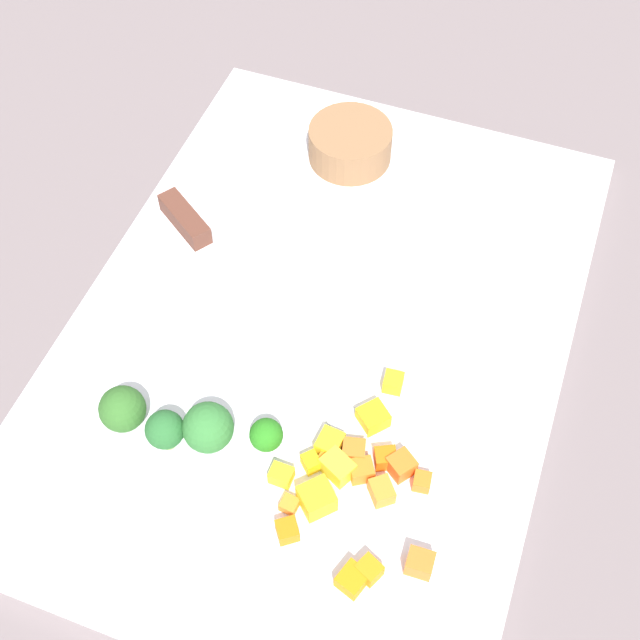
% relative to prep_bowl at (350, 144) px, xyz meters
% --- Properties ---
extents(ground_plane, '(4.00, 4.00, 0.00)m').
position_rel_prep_bowl_xyz_m(ground_plane, '(-0.19, -0.04, -0.03)').
color(ground_plane, slate).
extents(cutting_board, '(0.54, 0.38, 0.01)m').
position_rel_prep_bowl_xyz_m(cutting_board, '(-0.19, -0.04, -0.02)').
color(cutting_board, white).
rests_on(cutting_board, ground_plane).
extents(prep_bowl, '(0.08, 0.08, 0.03)m').
position_rel_prep_bowl_xyz_m(prep_bowl, '(0.00, 0.00, 0.00)').
color(prep_bowl, olive).
rests_on(prep_bowl, cutting_board).
extents(chef_knife, '(0.18, 0.25, 0.02)m').
position_rel_prep_bowl_xyz_m(chef_knife, '(-0.16, 0.05, -0.01)').
color(chef_knife, silver).
rests_on(chef_knife, cutting_board).
extents(carrot_dice_0, '(0.02, 0.02, 0.01)m').
position_rel_prep_bowl_xyz_m(carrot_dice_0, '(-0.30, -0.11, -0.01)').
color(carrot_dice_0, orange).
rests_on(carrot_dice_0, cutting_board).
extents(carrot_dice_1, '(0.02, 0.02, 0.01)m').
position_rel_prep_bowl_xyz_m(carrot_dice_1, '(-0.31, -0.13, -0.01)').
color(carrot_dice_1, orange).
rests_on(carrot_dice_1, cutting_board).
extents(carrot_dice_2, '(0.02, 0.02, 0.01)m').
position_rel_prep_bowl_xyz_m(carrot_dice_2, '(-0.37, -0.13, -0.01)').
color(carrot_dice_2, orange).
rests_on(carrot_dice_2, cutting_board).
extents(carrot_dice_3, '(0.02, 0.02, 0.01)m').
position_rel_prep_bowl_xyz_m(carrot_dice_3, '(-0.36, -0.14, -0.01)').
color(carrot_dice_3, orange).
rests_on(carrot_dice_3, cutting_board).
extents(carrot_dice_4, '(0.01, 0.01, 0.01)m').
position_rel_prep_bowl_xyz_m(carrot_dice_4, '(-0.34, -0.07, -0.01)').
color(carrot_dice_4, orange).
rests_on(carrot_dice_4, cutting_board).
extents(carrot_dice_5, '(0.02, 0.02, 0.01)m').
position_rel_prep_bowl_xyz_m(carrot_dice_5, '(-0.28, -0.12, -0.01)').
color(carrot_dice_5, orange).
rests_on(carrot_dice_5, cutting_board).
extents(carrot_dice_6, '(0.01, 0.01, 0.01)m').
position_rel_prep_bowl_xyz_m(carrot_dice_6, '(-0.29, -0.15, -0.01)').
color(carrot_dice_6, orange).
rests_on(carrot_dice_6, cutting_board).
extents(carrot_dice_7, '(0.02, 0.02, 0.01)m').
position_rel_prep_bowl_xyz_m(carrot_dice_7, '(-0.33, -0.09, -0.01)').
color(carrot_dice_7, orange).
rests_on(carrot_dice_7, cutting_board).
extents(carrot_dice_8, '(0.02, 0.02, 0.02)m').
position_rel_prep_bowl_xyz_m(carrot_dice_8, '(-0.35, -0.17, -0.01)').
color(carrot_dice_8, orange).
rests_on(carrot_dice_8, cutting_board).
extents(carrot_dice_9, '(0.02, 0.02, 0.01)m').
position_rel_prep_bowl_xyz_m(carrot_dice_9, '(-0.30, -0.09, -0.01)').
color(carrot_dice_9, orange).
rests_on(carrot_dice_9, cutting_board).
extents(carrot_dice_10, '(0.02, 0.02, 0.02)m').
position_rel_prep_bowl_xyz_m(carrot_dice_10, '(-0.29, -0.14, -0.01)').
color(carrot_dice_10, orange).
rests_on(carrot_dice_10, cutting_board).
extents(carrot_dice_11, '(0.02, 0.02, 0.02)m').
position_rel_prep_bowl_xyz_m(carrot_dice_11, '(-0.29, -0.10, -0.01)').
color(carrot_dice_11, orange).
rests_on(carrot_dice_11, cutting_board).
extents(carrot_dice_12, '(0.02, 0.02, 0.01)m').
position_rel_prep_bowl_xyz_m(carrot_dice_12, '(-0.36, -0.08, -0.01)').
color(carrot_dice_12, orange).
rests_on(carrot_dice_12, cutting_board).
extents(pepper_dice_0, '(0.02, 0.02, 0.01)m').
position_rel_prep_bowl_xyz_m(pepper_dice_0, '(-0.22, -0.11, -0.01)').
color(pepper_dice_0, yellow).
rests_on(pepper_dice_0, cutting_board).
extents(pepper_dice_1, '(0.02, 0.03, 0.02)m').
position_rel_prep_bowl_xyz_m(pepper_dice_1, '(-0.30, -0.09, -0.01)').
color(pepper_dice_1, yellow).
rests_on(pepper_dice_1, cutting_board).
extents(pepper_dice_2, '(0.03, 0.03, 0.02)m').
position_rel_prep_bowl_xyz_m(pepper_dice_2, '(-0.33, -0.09, -0.01)').
color(pepper_dice_2, yellow).
rests_on(pepper_dice_2, cutting_board).
extents(pepper_dice_3, '(0.01, 0.02, 0.01)m').
position_rel_prep_bowl_xyz_m(pepper_dice_3, '(-0.32, -0.06, -0.01)').
color(pepper_dice_3, yellow).
rests_on(pepper_dice_3, cutting_board).
extents(pepper_dice_4, '(0.02, 0.02, 0.02)m').
position_rel_prep_bowl_xyz_m(pepper_dice_4, '(-0.29, -0.08, -0.01)').
color(pepper_dice_4, yellow).
rests_on(pepper_dice_4, cutting_board).
extents(pepper_dice_5, '(0.03, 0.03, 0.01)m').
position_rel_prep_bowl_xyz_m(pepper_dice_5, '(-0.26, -0.11, -0.01)').
color(pepper_dice_5, yellow).
rests_on(pepper_dice_5, cutting_board).
extents(pepper_dice_6, '(0.02, 0.02, 0.01)m').
position_rel_prep_bowl_xyz_m(pepper_dice_6, '(-0.30, -0.08, -0.01)').
color(pepper_dice_6, yellow).
rests_on(pepper_dice_6, cutting_board).
extents(broccoli_floret_0, '(0.03, 0.03, 0.04)m').
position_rel_prep_bowl_xyz_m(broccoli_floret_0, '(-0.32, 0.06, 0.00)').
color(broccoli_floret_0, '#81AC64').
rests_on(broccoli_floret_0, cutting_board).
extents(broccoli_floret_1, '(0.03, 0.03, 0.04)m').
position_rel_prep_bowl_xyz_m(broccoli_floret_1, '(-0.32, 0.03, 0.01)').
color(broccoli_floret_1, '#8FB063').
rests_on(broccoli_floret_1, cutting_board).
extents(broccoli_floret_2, '(0.04, 0.04, 0.04)m').
position_rel_prep_bowl_xyz_m(broccoli_floret_2, '(-0.31, -0.00, 0.01)').
color(broccoli_floret_2, '#8CB560').
rests_on(broccoli_floret_2, cutting_board).
extents(broccoli_floret_3, '(0.02, 0.02, 0.03)m').
position_rel_prep_bowl_xyz_m(broccoli_floret_3, '(-0.30, -0.04, -0.00)').
color(broccoli_floret_3, '#95BB5D').
rests_on(broccoli_floret_3, cutting_board).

